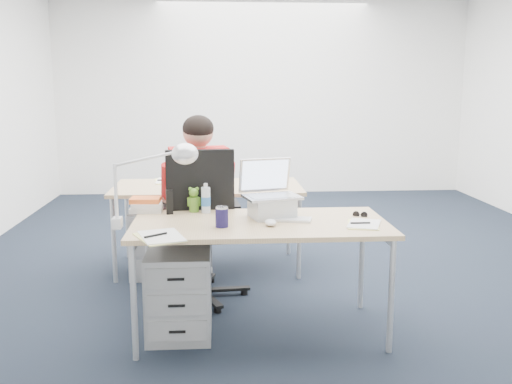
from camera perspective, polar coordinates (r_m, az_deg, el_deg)
floor at (r=5.22m, az=3.70°, el=-6.99°), size 7.00×7.00×0.00m
room at (r=4.98m, az=3.93°, el=12.16°), size 6.02×7.02×2.80m
desk_near at (r=3.60m, az=0.41°, el=-3.72°), size 1.60×0.80×0.73m
desk_far at (r=4.92m, az=-4.87°, el=0.12°), size 1.60×0.80×0.73m
office_chair at (r=4.26m, az=-5.62°, el=-6.49°), size 0.78×0.78×1.14m
seated_person at (r=4.36m, az=-5.95°, el=-1.27°), size 0.48×0.78×1.36m
drawer_pedestal_near at (r=3.73m, az=-7.66°, el=-9.86°), size 0.40×0.50×0.55m
drawer_pedestal_far at (r=4.92m, az=-9.96°, el=-4.90°), size 0.40×0.50×0.55m
silver_laptop at (r=3.67m, az=1.62°, el=0.27°), size 0.41×0.35×0.37m
wireless_keyboard at (r=3.63m, az=3.01°, el=-2.70°), size 0.34×0.20×0.02m
computer_mouse at (r=3.48m, az=1.47°, el=-3.07°), size 0.07×0.11×0.04m
headphones at (r=3.83m, az=1.10°, el=-1.86°), size 0.25×0.23×0.03m
can_koozie at (r=3.45m, az=-3.44°, el=-2.48°), size 0.08×0.08×0.13m
water_bottle at (r=3.84m, az=-5.04°, el=-0.62°), size 0.07×0.07×0.20m
bear_figurine at (r=3.87m, az=-6.23°, el=-0.74°), size 0.11×0.10×0.17m
book_stack at (r=3.94m, az=-10.93°, el=-1.25°), size 0.26×0.23×0.10m
cordless_phone at (r=3.82m, az=-8.65°, el=-1.00°), size 0.05×0.04×0.16m
papers_left at (r=3.25m, az=-9.64°, el=-4.46°), size 0.31×0.37×0.01m
papers_right at (r=3.56m, az=10.66°, el=-3.20°), size 0.26×0.31×0.01m
sunglasses at (r=3.79m, az=10.37°, el=-2.25°), size 0.11×0.08×0.02m
desk_lamp at (r=3.45m, az=-11.27°, el=0.76°), size 0.48×0.21×0.53m
dark_laptop at (r=4.74m, az=-5.50°, el=1.79°), size 0.44×0.43×0.25m
far_cup at (r=4.95m, az=1.82°, el=1.42°), size 0.10×0.10×0.11m
far_papers at (r=5.16m, az=-8.79°, el=1.09°), size 0.24×0.33×0.01m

